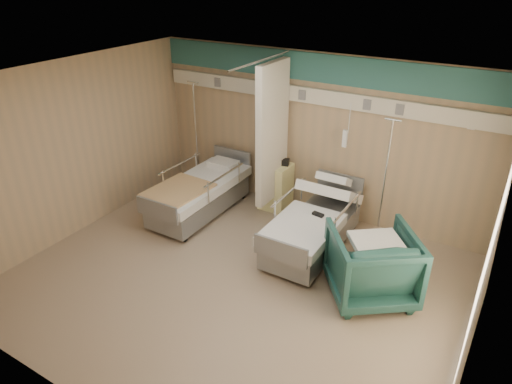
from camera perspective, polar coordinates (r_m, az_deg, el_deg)
ground at (r=6.63m, az=-2.67°, el=-10.92°), size 6.00×5.00×0.00m
room_walls at (r=5.90m, az=-1.94°, el=4.96°), size 6.04×5.04×2.82m
bed_right at (r=7.16m, az=7.08°, el=-4.89°), size 1.00×2.16×0.63m
bed_left at (r=8.15m, az=-7.10°, el=-0.69°), size 1.00×2.16×0.63m
bedside_cabinet at (r=8.26m, az=2.47°, el=0.73°), size 0.50×0.48×0.85m
visitor_armchair at (r=6.27m, az=14.24°, el=-8.77°), size 1.49×1.50×0.99m
waffle_blanket at (r=5.99m, az=15.05°, el=-4.69°), size 0.84×0.82×0.07m
iv_stand_right at (r=7.55m, az=15.19°, el=-3.01°), size 0.36×0.36×2.04m
iv_stand_left at (r=9.15m, az=-7.26°, el=3.28°), size 0.38×0.38×2.10m
call_remote at (r=6.95m, az=7.76°, el=-2.79°), size 0.19×0.10×0.04m
tan_blanket at (r=7.73m, az=-9.70°, el=0.26°), size 0.89×1.09×0.04m
toiletry_bag at (r=8.06m, az=3.42°, el=3.77°), size 0.23×0.18×0.11m
white_cup at (r=8.10m, az=1.82°, el=3.99°), size 0.09×0.09×0.12m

